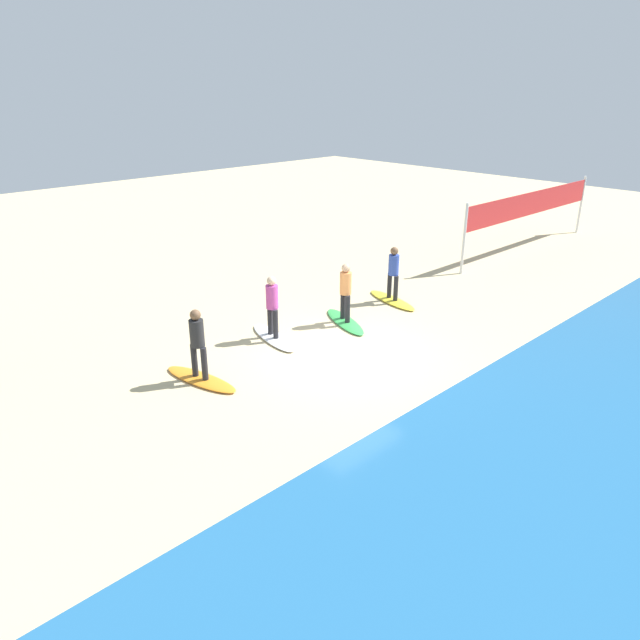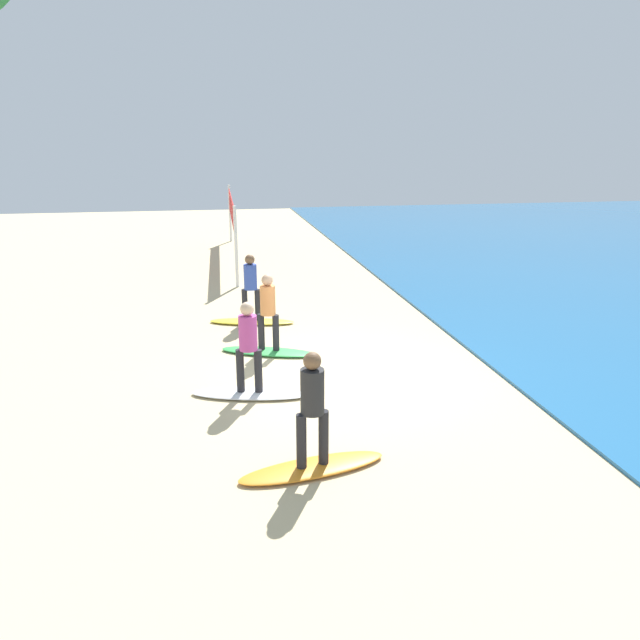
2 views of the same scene
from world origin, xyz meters
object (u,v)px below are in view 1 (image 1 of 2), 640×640
(surfer_white, at_px, (272,302))
(surfer_orange, at_px, (197,339))
(surfboard_green, at_px, (345,322))
(surfboard_orange, at_px, (201,379))
(surfboard_yellow, at_px, (392,300))
(surfer_green, at_px, (346,288))
(surfboard_white, at_px, (273,337))
(volleyball_net, at_px, (532,206))
(surfer_yellow, at_px, (393,269))

(surfer_white, distance_m, surfer_orange, 2.77)
(surfboard_green, distance_m, surfboard_orange, 4.84)
(surfboard_green, bearing_deg, surfer_white, -82.94)
(surfboard_yellow, relative_size, surfer_green, 1.28)
(surfboard_green, bearing_deg, surfboard_white, -82.94)
(volleyball_net, bearing_deg, surfer_white, -1.21)
(surfboard_yellow, xyz_separation_m, surfer_green, (2.30, 0.20, 0.99))
(surfboard_white, xyz_separation_m, volleyball_net, (-12.95, 0.27, 1.74))
(surfboard_orange, height_order, surfer_orange, surfer_orange)
(surfboard_green, distance_m, surfboard_white, 2.22)
(surfboard_green, bearing_deg, surfer_orange, -67.14)
(surfer_yellow, bearing_deg, volleyball_net, -179.48)
(surfer_orange, bearing_deg, surfboard_white, -165.95)
(surfboard_green, relative_size, surfer_green, 1.28)
(surfboard_yellow, distance_m, surfer_white, 4.58)
(surfer_white, bearing_deg, surfer_green, 165.63)
(surfer_white, relative_size, surfboard_orange, 0.78)
(surfer_yellow, relative_size, surfboard_orange, 0.78)
(surfboard_green, distance_m, surfer_orange, 4.94)
(surfboard_yellow, height_order, surfer_yellow, surfer_yellow)
(surfboard_yellow, bearing_deg, surfer_yellow, 103.28)
(surfboard_green, height_order, surfboard_white, same)
(surfer_yellow, height_order, surfboard_orange, surfer_yellow)
(surfer_white, bearing_deg, surfboard_white, -90.00)
(surfboard_orange, relative_size, volleyball_net, 0.23)
(surfer_orange, bearing_deg, volleyball_net, -178.54)
(surfboard_yellow, height_order, surfer_orange, surfer_orange)
(surfboard_green, relative_size, surfboard_white, 1.00)
(surfer_green, relative_size, surfboard_white, 0.78)
(surfer_green, xyz_separation_m, surfboard_orange, (4.84, 0.12, -0.99))
(surfer_yellow, xyz_separation_m, surfboard_orange, (7.14, 0.32, -0.99))
(surfboard_yellow, xyz_separation_m, surfboard_white, (4.45, -0.35, 0.00))
(surfboard_yellow, height_order, surfboard_white, same)
(surfer_yellow, distance_m, surfboard_white, 4.58)
(surfboard_orange, distance_m, surfer_orange, 0.99)
(surfer_yellow, xyz_separation_m, surfer_green, (2.30, 0.20, 0.00))
(surfer_green, distance_m, surfer_orange, 4.84)
(surfboard_white, relative_size, surfer_orange, 1.28)
(surfer_yellow, relative_size, surfer_orange, 1.00)
(surfer_orange, xyz_separation_m, volleyball_net, (-15.63, -0.40, 0.75))
(surfboard_green, distance_m, surfer_white, 2.43)
(surfer_green, height_order, surfboard_white, surfer_green)
(surfboard_white, height_order, volleyball_net, volleyball_net)
(surfer_white, xyz_separation_m, surfboard_orange, (2.68, 0.67, -0.99))
(surfer_yellow, distance_m, surfboard_orange, 7.21)
(surfboard_white, bearing_deg, surfer_green, 88.71)
(surfboard_white, height_order, surfer_orange, surfer_orange)
(volleyball_net, bearing_deg, surfer_orange, 1.46)
(surfer_white, xyz_separation_m, volleyball_net, (-12.95, 0.27, 0.75))
(surfboard_white, bearing_deg, surfboard_green, 88.71)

